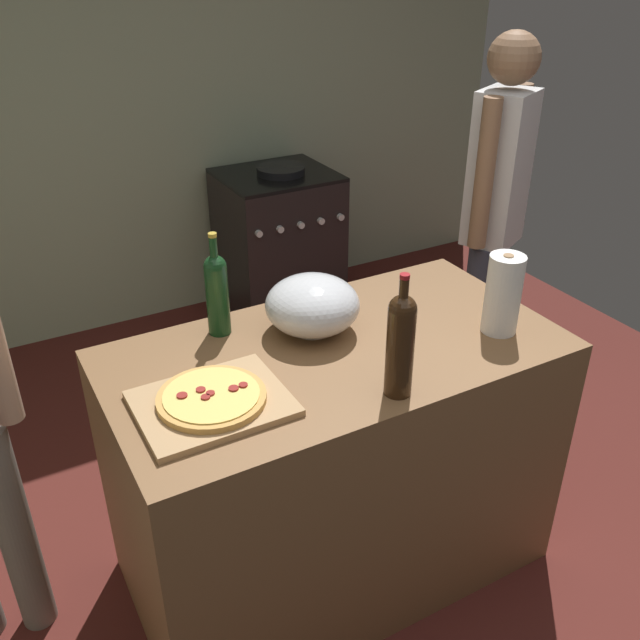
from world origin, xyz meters
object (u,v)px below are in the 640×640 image
(wine_bottle_green, at_px, (217,291))
(person_in_red, at_px, (494,209))
(wine_bottle_amber, at_px, (401,341))
(pizza, at_px, (212,397))
(mixing_bowl, at_px, (312,305))
(stove, at_px, (279,245))
(paper_towel_roll, at_px, (503,294))

(wine_bottle_green, height_order, person_in_red, person_in_red)
(wine_bottle_amber, bearing_deg, pizza, 158.29)
(mixing_bowl, distance_m, stove, 1.92)
(paper_towel_roll, bearing_deg, pizza, 176.33)
(stove, bearing_deg, wine_bottle_green, -121.53)
(wine_bottle_green, bearing_deg, mixing_bowl, -27.00)
(pizza, distance_m, person_in_red, 1.67)
(person_in_red, bearing_deg, wine_bottle_green, -168.71)
(paper_towel_roll, distance_m, wine_bottle_green, 0.89)
(person_in_red, bearing_deg, stove, 108.09)
(wine_bottle_amber, bearing_deg, mixing_bowl, 95.53)
(person_in_red, bearing_deg, wine_bottle_amber, -142.39)
(paper_towel_roll, height_order, stove, paper_towel_roll)
(paper_towel_roll, height_order, wine_bottle_amber, wine_bottle_amber)
(paper_towel_roll, xyz_separation_m, person_in_red, (0.59, 0.70, -0.05))
(pizza, height_order, person_in_red, person_in_red)
(stove, bearing_deg, pizza, -120.35)
(pizza, bearing_deg, wine_bottle_green, 65.07)
(mixing_bowl, bearing_deg, pizza, -152.11)
(mixing_bowl, bearing_deg, stove, 67.75)
(wine_bottle_amber, distance_m, wine_bottle_green, 0.63)
(pizza, relative_size, paper_towel_roll, 1.12)
(wine_bottle_amber, bearing_deg, stove, 72.82)
(stove, bearing_deg, wine_bottle_amber, -107.18)
(mixing_bowl, distance_m, wine_bottle_green, 0.30)
(pizza, xyz_separation_m, paper_towel_roll, (0.95, -0.06, 0.10))
(paper_towel_roll, relative_size, wine_bottle_green, 0.78)
(paper_towel_roll, xyz_separation_m, wine_bottle_amber, (-0.48, -0.13, 0.04))
(wine_bottle_green, relative_size, stove, 0.37)
(paper_towel_roll, distance_m, stove, 2.08)
(pizza, xyz_separation_m, wine_bottle_green, (0.17, 0.36, 0.12))
(mixing_bowl, xyz_separation_m, wine_bottle_amber, (0.04, -0.42, 0.07))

